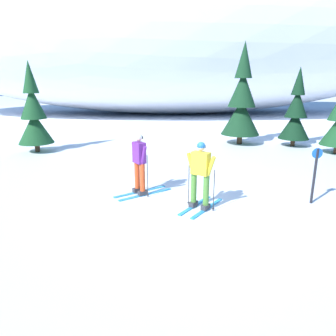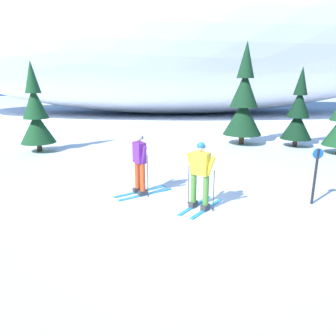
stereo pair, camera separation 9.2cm
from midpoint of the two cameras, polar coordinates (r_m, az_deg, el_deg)
ground_plane at (r=8.62m, az=6.83°, el=-6.55°), size 120.00×120.00×0.00m
skier_purple_jacket at (r=9.05m, az=-4.82°, el=0.89°), size 1.69×1.29×1.81m
skier_yellow_jacket at (r=8.02m, az=6.18°, el=-1.08°), size 1.33×1.55×1.77m
pine_tree_far_left at (r=15.74m, az=-22.66°, el=8.89°), size 1.58×1.58×4.08m
pine_tree_center_left at (r=16.70m, az=13.69°, el=11.41°), size 1.96×1.96×5.08m
pine_tree_center_right at (r=16.95m, az=22.62°, el=9.00°), size 1.49×1.49×3.87m
snow_ridge_background at (r=32.41m, az=1.95°, el=23.75°), size 51.76×21.25×15.58m
trail_marker_post at (r=9.21m, az=25.39°, el=-0.83°), size 0.28×0.07×1.53m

